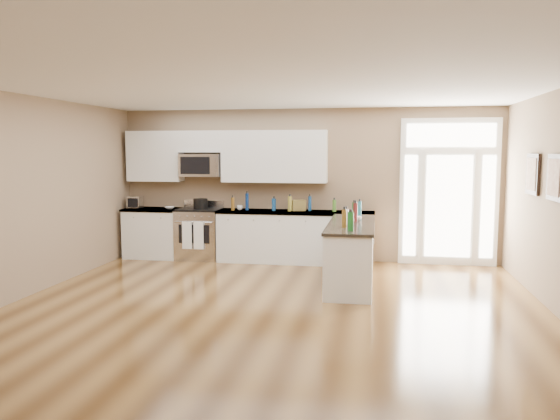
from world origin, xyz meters
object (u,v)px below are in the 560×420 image
Objects in this scene: kitchen_range at (200,234)px; stockpot at (201,203)px; peninsula_cabinet at (351,255)px; toaster_oven at (135,202)px.

stockpot is at bearing -19.42° from kitchen_range.
stockpot reaches higher than peninsula_cabinet.
peninsula_cabinet is 3.27m from stockpot.
toaster_oven reaches higher than kitchen_range.
stockpot is at bearing 3.34° from toaster_oven.
stockpot is (0.03, -0.01, 0.57)m from kitchen_range.
stockpot is (-2.87, 1.44, 0.62)m from peninsula_cabinet.
kitchen_range reaches higher than peninsula_cabinet.
kitchen_range is 1.41m from toaster_oven.
toaster_oven reaches higher than peninsula_cabinet.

